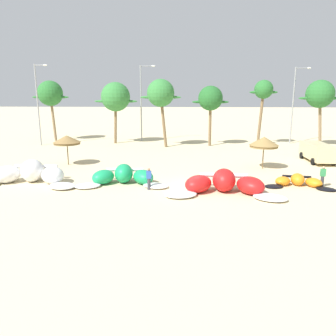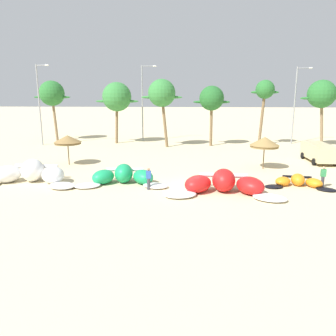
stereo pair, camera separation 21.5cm
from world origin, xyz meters
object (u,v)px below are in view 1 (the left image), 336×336
palm_right_of_gap (320,95)px  lamppost_west (38,101)px  kite_far_left (30,174)px  palm_left_of_gap (161,94)px  kite_left_of_center (224,184)px  parked_van (317,151)px  palm_left (116,97)px  person_by_umbrellas (323,177)px  beach_umbrella_middle (264,142)px  lamppost_west_center (142,100)px  palm_center_left (210,99)px  beach_umbrella_near_van (67,140)px  kite_center (298,182)px  palm_center_right (263,91)px  palm_leftmost (50,94)px  kite_left (123,177)px  person_near_kites (149,179)px  lamppost_east_center (294,102)px

palm_right_of_gap → lamppost_west: bearing=-179.1°
kite_far_left → palm_left_of_gap: 20.96m
kite_left_of_center → parked_van: 15.65m
kite_left_of_center → palm_left: palm_left is taller
person_by_umbrellas → palm_left: 29.17m
kite_far_left → beach_umbrella_middle: 20.40m
lamppost_west_center → palm_center_left: bearing=-20.6°
beach_umbrella_near_van → kite_center: bearing=-17.9°
kite_far_left → palm_center_right: bearing=42.0°
palm_leftmost → kite_left: bearing=-57.4°
person_by_umbrellas → person_near_kites: bearing=-174.3°
palm_center_left → beach_umbrella_near_van: bearing=-139.3°
palm_center_right → palm_left_of_gap: bearing=-170.9°
kite_left_of_center → person_near_kites: bearing=174.6°
beach_umbrella_near_van → palm_center_right: 25.73m
beach_umbrella_middle → lamppost_west_center: lamppost_west_center is taller
beach_umbrella_near_van → palm_right_of_gap: 31.24m
palm_center_right → lamppost_west_center: (-16.18, 2.74, -1.18)m
palm_left_of_gap → palm_center_left: palm_left_of_gap is taller
lamppost_west_center → lamppost_east_center: bearing=-2.4°
palm_leftmost → palm_left: 10.01m
person_by_umbrellas → palm_left_of_gap: size_ratio=0.19×
parked_van → kite_far_left: bearing=-159.6°
kite_left_of_center → parked_van: parked_van is taller
kite_left → palm_leftmost: bearing=122.6°
beach_umbrella_near_van → palm_left: bearing=81.9°
beach_umbrella_near_van → lamppost_west: lamppost_west is taller
kite_left → palm_center_right: (14.85, 19.89, 6.49)m
palm_leftmost → lamppost_west: (0.08, -4.24, -0.93)m
kite_left → lamppost_east_center: size_ratio=0.73×
lamppost_east_center → lamppost_west_center: bearing=177.6°
palm_left_of_gap → person_by_umbrellas: bearing=-53.1°
lamppost_east_center → kite_center: bearing=-105.6°
kite_far_left → kite_center: (20.77, 0.20, -0.34)m
beach_umbrella_near_van → palm_center_left: palm_center_left is taller
kite_left → kite_center: (13.41, 0.07, -0.22)m
kite_far_left → palm_left_of_gap: bearing=63.3°
kite_far_left → kite_left_of_center: (14.95, -1.82, -0.06)m
palm_center_right → lamppost_east_center: (4.63, 1.87, -1.38)m
person_near_kites → palm_left_of_gap: 20.14m
palm_center_right → lamppost_west: (-29.25, -1.53, -1.29)m
palm_leftmost → palm_center_right: (29.32, -2.71, 0.36)m
palm_center_left → palm_left: bearing=173.4°
lamppost_west → palm_left: bearing=12.9°
beach_umbrella_near_van → palm_right_of_gap: bearing=23.6°
kite_center → palm_left_of_gap: size_ratio=0.61×
kite_left → person_near_kites: size_ratio=4.57×
beach_umbrella_middle → person_by_umbrellas: 6.99m
kite_center → person_near_kites: person_near_kites is taller
kite_left_of_center → lamppost_west: lamppost_west is taller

